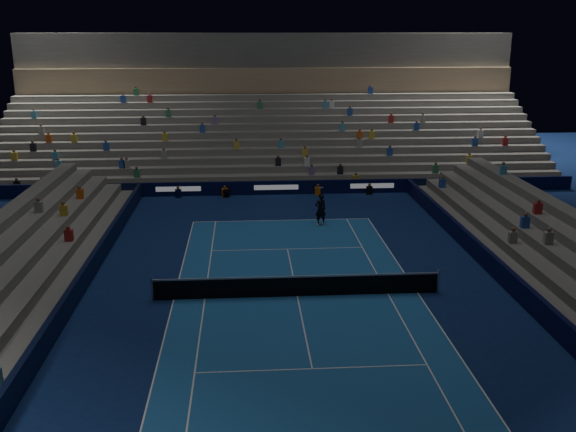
# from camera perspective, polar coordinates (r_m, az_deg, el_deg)

# --- Properties ---
(ground) EXTENTS (90.00, 90.00, 0.00)m
(ground) POSITION_cam_1_polar(r_m,az_deg,el_deg) (28.85, 0.83, -7.17)
(ground) COLOR #0C1E4D
(ground) RESTS_ON ground
(court_surface) EXTENTS (10.97, 23.77, 0.01)m
(court_surface) POSITION_cam_1_polar(r_m,az_deg,el_deg) (28.85, 0.83, -7.16)
(court_surface) COLOR #1C569A
(court_surface) RESTS_ON ground
(sponsor_barrier_far) EXTENTS (44.00, 0.25, 1.00)m
(sponsor_barrier_far) POSITION_cam_1_polar(r_m,az_deg,el_deg) (46.25, -1.07, 2.55)
(sponsor_barrier_far) COLOR black
(sponsor_barrier_far) RESTS_ON ground
(sponsor_barrier_east) EXTENTS (0.25, 37.00, 1.00)m
(sponsor_barrier_east) POSITION_cam_1_polar(r_m,az_deg,el_deg) (30.96, 19.11, -5.43)
(sponsor_barrier_east) COLOR black
(sponsor_barrier_east) RESTS_ON ground
(sponsor_barrier_west) EXTENTS (0.25, 37.00, 1.00)m
(sponsor_barrier_west) POSITION_cam_1_polar(r_m,az_deg,el_deg) (29.53, -18.40, -6.43)
(sponsor_barrier_west) COLOR black
(sponsor_barrier_west) RESTS_ON ground
(grandstand_main) EXTENTS (44.00, 15.20, 11.20)m
(grandstand_main) POSITION_cam_1_polar(r_m,az_deg,el_deg) (54.92, -1.59, 7.80)
(grandstand_main) COLOR slate
(grandstand_main) RESTS_ON ground
(tennis_net) EXTENTS (12.90, 0.10, 1.10)m
(tennis_net) POSITION_cam_1_polar(r_m,az_deg,el_deg) (28.65, 0.83, -6.24)
(tennis_net) COLOR #B2B2B7
(tennis_net) RESTS_ON ground
(tennis_player) EXTENTS (0.82, 0.65, 1.97)m
(tennis_player) POSITION_cam_1_polar(r_m,az_deg,el_deg) (38.86, 2.92, 0.60)
(tennis_player) COLOR black
(tennis_player) RESTS_ON ground
(broadcast_camera) EXTENTS (0.46, 0.91, 0.60)m
(broadcast_camera) POSITION_cam_1_polar(r_m,az_deg,el_deg) (45.82, -5.53, 2.10)
(broadcast_camera) COLOR black
(broadcast_camera) RESTS_ON ground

